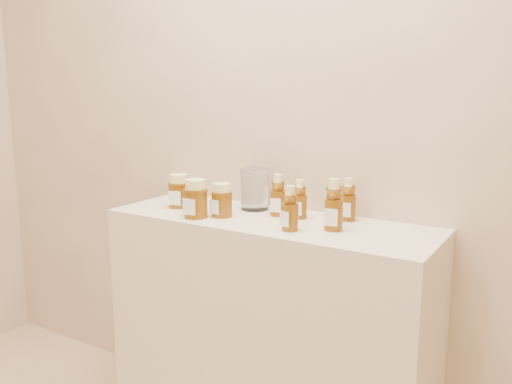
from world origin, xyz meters
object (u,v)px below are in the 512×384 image
Objects in this scene: bear_bottle_front_left at (290,205)px; bear_bottle_back_left at (278,192)px; display_table at (268,336)px; glass_canister at (255,187)px; honey_jar_left at (179,191)px.

bear_bottle_back_left is at bearing 144.96° from bear_bottle_front_left.
glass_canister reaches higher than display_table.
honey_jar_left is at bearing -155.57° from glass_canister.
bear_bottle_front_left is (0.14, -0.16, -0.00)m from bear_bottle_back_left.
bear_bottle_back_left is at bearing -4.88° from honey_jar_left.
display_table is 7.11× the size of bear_bottle_front_left.
glass_canister is at bearing 149.16° from bear_bottle_back_left.
bear_bottle_back_left reaches higher than bear_bottle_front_left.
honey_jar_left is 0.30m from glass_canister.
bear_bottle_front_left is (0.14, -0.10, 0.53)m from display_table.
bear_bottle_back_left reaches higher than honey_jar_left.
display_table is at bearing 159.47° from bear_bottle_front_left.
bear_bottle_back_left is 1.03× the size of bear_bottle_front_left.
display_table is at bearing -13.83° from honey_jar_left.
glass_canister reaches higher than honey_jar_left.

